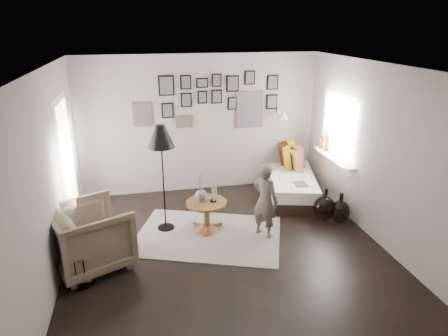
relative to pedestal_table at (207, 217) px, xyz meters
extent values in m
plane|color=black|center=(0.19, -0.67, -0.23)|extent=(4.80, 4.80, 0.00)
plane|color=gray|center=(0.19, 1.73, 1.07)|extent=(4.50, 0.00, 4.50)
plane|color=gray|center=(0.19, -3.07, 1.07)|extent=(4.50, 0.00, 4.50)
plane|color=gray|center=(-2.06, -0.67, 1.07)|extent=(0.00, 4.80, 4.80)
plane|color=gray|center=(2.44, -0.67, 1.07)|extent=(0.00, 4.80, 4.80)
plane|color=white|center=(0.19, -0.67, 2.37)|extent=(4.80, 4.80, 0.00)
plane|color=white|center=(-2.04, 0.53, 0.82)|extent=(0.00, 2.14, 2.14)
plane|color=white|center=(-2.04, 0.53, 0.82)|extent=(0.00, 1.88, 1.88)
plane|color=white|center=(-2.04, 0.53, 0.82)|extent=(0.00, 1.93, 1.93)
plane|color=white|center=(2.43, 0.53, 1.22)|extent=(0.00, 1.30, 1.30)
plane|color=white|center=(2.43, 0.53, 1.22)|extent=(0.00, 1.14, 1.14)
cube|color=white|center=(2.37, 0.53, 0.65)|extent=(0.15, 1.32, 0.04)
cylinder|color=#8C4C14|center=(2.37, 0.88, 0.81)|extent=(0.10, 0.10, 0.28)
cylinder|color=#8C4C14|center=(2.37, 1.05, 0.78)|extent=(0.08, 0.08, 0.22)
cube|color=brown|center=(-0.86, 1.72, 1.32)|extent=(0.35, 0.03, 0.45)
cube|color=black|center=(-0.86, 1.70, 1.32)|extent=(0.30, 0.01, 0.40)
cube|color=black|center=(-0.41, 1.72, 1.82)|extent=(0.28, 0.03, 0.36)
cube|color=black|center=(-0.41, 1.70, 1.82)|extent=(0.23, 0.01, 0.31)
cube|color=black|center=(-0.41, 1.72, 1.37)|extent=(0.22, 0.03, 0.28)
cube|color=black|center=(-0.41, 1.70, 1.37)|extent=(0.17, 0.01, 0.23)
cube|color=black|center=(-0.06, 1.72, 1.87)|extent=(0.20, 0.03, 0.26)
cube|color=black|center=(-0.06, 1.70, 1.87)|extent=(0.15, 0.01, 0.21)
cube|color=black|center=(-0.06, 1.72, 1.55)|extent=(0.20, 0.03, 0.26)
cube|color=black|center=(-0.06, 1.70, 1.55)|extent=(0.15, 0.01, 0.21)
cube|color=black|center=(0.24, 1.72, 1.85)|extent=(0.22, 0.03, 0.18)
cube|color=black|center=(0.24, 1.70, 1.85)|extent=(0.17, 0.01, 0.13)
cube|color=black|center=(0.24, 1.72, 1.59)|extent=(0.18, 0.03, 0.24)
cube|color=black|center=(0.24, 1.70, 1.59)|extent=(0.13, 0.01, 0.19)
cube|color=black|center=(0.51, 1.72, 1.89)|extent=(0.18, 0.03, 0.24)
cube|color=black|center=(0.51, 1.70, 1.89)|extent=(0.13, 0.01, 0.19)
cube|color=black|center=(0.51, 1.72, 1.59)|extent=(0.20, 0.03, 0.26)
cube|color=black|center=(0.51, 1.70, 1.59)|extent=(0.15, 0.01, 0.21)
cube|color=black|center=(0.81, 1.72, 1.82)|extent=(0.24, 0.03, 0.30)
cube|color=black|center=(0.81, 1.70, 1.82)|extent=(0.19, 0.01, 0.25)
cube|color=black|center=(0.81, 1.72, 1.45)|extent=(0.18, 0.03, 0.24)
cube|color=black|center=(0.81, 1.70, 1.45)|extent=(0.13, 0.01, 0.19)
cube|color=brown|center=(1.14, 1.72, 1.32)|extent=(0.55, 0.03, 0.70)
cube|color=black|center=(1.14, 1.70, 1.32)|extent=(0.50, 0.01, 0.65)
cube|color=black|center=(1.14, 1.72, 1.92)|extent=(0.20, 0.03, 0.26)
cube|color=black|center=(1.14, 1.70, 1.92)|extent=(0.15, 0.01, 0.21)
cube|color=black|center=(1.59, 1.72, 1.82)|extent=(0.22, 0.03, 0.28)
cube|color=black|center=(1.59, 1.70, 1.82)|extent=(0.17, 0.01, 0.23)
cube|color=black|center=(1.59, 1.72, 1.45)|extent=(0.22, 0.03, 0.28)
cube|color=black|center=(1.59, 1.70, 1.45)|extent=(0.17, 0.01, 0.23)
cube|color=brown|center=(-0.11, 1.72, 1.15)|extent=(0.30, 0.03, 0.24)
cube|color=black|center=(-0.11, 1.70, 1.15)|extent=(0.25, 0.01, 0.19)
cube|color=white|center=(1.74, 1.70, 1.27)|extent=(0.06, 0.04, 0.10)
cylinder|color=white|center=(1.74, 1.58, 1.29)|extent=(0.02, 0.24, 0.02)
cone|color=white|center=(1.74, 1.45, 1.23)|extent=(0.18, 0.18, 0.14)
cube|color=silver|center=(-0.01, -0.17, -0.22)|extent=(2.59, 2.20, 0.01)
cone|color=brown|center=(0.00, 0.00, -0.19)|extent=(0.47, 0.47, 0.09)
cylinder|color=brown|center=(0.00, 0.00, 0.02)|extent=(0.10, 0.10, 0.36)
cylinder|color=brown|center=(0.00, 0.00, 0.25)|extent=(0.64, 0.64, 0.04)
ellipsoid|color=black|center=(-0.08, 0.02, 0.37)|extent=(0.18, 0.18, 0.20)
cylinder|color=black|center=(-0.08, 0.02, 0.49)|extent=(0.05, 0.05, 0.04)
cylinder|color=black|center=(0.11, 0.00, 0.28)|extent=(0.11, 0.11, 0.02)
cube|color=black|center=(1.82, 1.07, -0.13)|extent=(1.20, 1.94, 0.21)
cube|color=silver|center=(1.82, 1.07, 0.08)|extent=(1.27, 2.01, 0.23)
cube|color=#B38C0A|center=(1.84, 1.81, 0.43)|extent=(0.28, 0.55, 0.53)
cube|color=#3B1713|center=(1.71, 1.71, 0.40)|extent=(0.37, 0.52, 0.47)
cube|color=maroon|center=(1.96, 1.56, 0.39)|extent=(0.23, 0.46, 0.45)
cube|color=#B38C0A|center=(1.77, 1.43, 0.38)|extent=(0.33, 0.48, 0.43)
cube|color=maroon|center=(1.92, 1.26, 0.36)|extent=(0.22, 0.41, 0.40)
cube|color=black|center=(1.77, 0.52, 0.20)|extent=(0.23, 0.30, 0.02)
imported|color=brown|center=(-1.67, -0.63, 0.21)|extent=(1.27, 1.26, 0.88)
cube|color=silver|center=(-1.64, -0.58, 0.25)|extent=(0.53, 0.53, 0.18)
cylinder|color=black|center=(-0.63, 0.20, -0.22)|extent=(0.26, 0.26, 0.03)
cylinder|color=black|center=(-0.63, 0.20, 0.53)|extent=(0.02, 0.02, 1.51)
cone|color=black|center=(-0.63, 0.20, 1.30)|extent=(0.40, 0.40, 0.34)
cube|color=black|center=(-1.81, -1.01, -0.05)|extent=(0.24, 0.21, 0.31)
cube|color=silver|center=(-1.78, -1.03, -0.05)|extent=(0.23, 0.10, 0.31)
ellipsoid|color=black|center=(1.98, -0.06, -0.02)|extent=(0.37, 0.37, 0.43)
cylinder|color=black|center=(1.98, -0.06, 0.26)|extent=(0.06, 0.06, 0.13)
ellipsoid|color=black|center=(2.19, -0.18, -0.04)|extent=(0.33, 0.33, 0.38)
cylinder|color=black|center=(2.19, -0.18, 0.21)|extent=(0.06, 0.06, 0.13)
imported|color=#5E524A|center=(0.84, -0.34, 0.36)|extent=(0.49, 0.51, 1.18)
camera|label=1|loc=(-0.93, -5.56, 2.89)|focal=32.00mm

